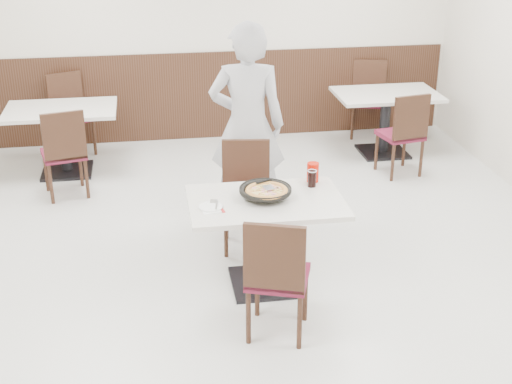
{
  "coord_description": "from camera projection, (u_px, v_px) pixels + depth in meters",
  "views": [
    {
      "loc": [
        -0.85,
        -5.21,
        2.99
      ],
      "look_at": [
        -0.06,
        -0.3,
        0.84
      ],
      "focal_mm": 50.0,
      "sensor_mm": 36.0,
      "label": 1
    }
  ],
  "objects": [
    {
      "name": "side_plate",
      "position": [
        211.0,
        207.0,
        5.37
      ],
      "size": [
        0.19,
        0.19,
        0.01
      ],
      "primitive_type": "cylinder",
      "rotation": [
        0.0,
        0.0,
        0.03
      ],
      "color": "white",
      "rests_on": "napkin"
    },
    {
      "name": "fork",
      "position": [
        217.0,
        205.0,
        5.38
      ],
      "size": [
        0.04,
        0.16,
        0.0
      ],
      "primitive_type": "cube",
      "rotation": [
        0.0,
        0.0,
        -0.18
      ],
      "color": "white",
      "rests_on": "side_plate"
    },
    {
      "name": "bg_chair_left_near",
      "position": [
        63.0,
        152.0,
        7.3
      ],
      "size": [
        0.51,
        0.51,
        0.95
      ],
      "primitive_type": null,
      "rotation": [
        0.0,
        0.0,
        0.24
      ],
      "color": "black",
      "rests_on": "floor"
    },
    {
      "name": "bg_chair_right_near",
      "position": [
        400.0,
        133.0,
        7.85
      ],
      "size": [
        0.49,
        0.49,
        0.95
      ],
      "primitive_type": null,
      "rotation": [
        0.0,
        0.0,
        0.2
      ],
      "color": "black",
      "rests_on": "floor"
    },
    {
      "name": "pizza",
      "position": [
        267.0,
        193.0,
        5.49
      ],
      "size": [
        0.32,
        0.32,
        0.02
      ],
      "primitive_type": "cylinder",
      "rotation": [
        0.0,
        0.0,
        0.03
      ],
      "color": "#C28237",
      "rests_on": "pizza_pan"
    },
    {
      "name": "diner_person",
      "position": [
        247.0,
        126.0,
        6.54
      ],
      "size": [
        0.76,
        0.56,
        1.92
      ],
      "primitive_type": "imported",
      "rotation": [
        0.0,
        0.0,
        2.99
      ],
      "color": "silver",
      "rests_on": "floor"
    },
    {
      "name": "wainscot_back",
      "position": [
        214.0,
        95.0,
        8.97
      ],
      "size": [
        5.9,
        0.03,
        1.1
      ],
      "primitive_type": "cube",
      "color": "black",
      "rests_on": "floor"
    },
    {
      "name": "chair_far",
      "position": [
        246.0,
        198.0,
        6.22
      ],
      "size": [
        0.47,
        0.47,
        0.95
      ],
      "primitive_type": null,
      "rotation": [
        0.0,
        0.0,
        3.01
      ],
      "color": "black",
      "rests_on": "floor"
    },
    {
      "name": "bg_chair_right_far",
      "position": [
        368.0,
        100.0,
        9.05
      ],
      "size": [
        0.53,
        0.53,
        0.95
      ],
      "primitive_type": null,
      "rotation": [
        0.0,
        0.0,
        2.83
      ],
      "color": "black",
      "rests_on": "floor"
    },
    {
      "name": "chair_near",
      "position": [
        278.0,
        274.0,
        5.01
      ],
      "size": [
        0.53,
        0.53,
        0.95
      ],
      "primitive_type": null,
      "rotation": [
        0.0,
        0.0,
        -0.33
      ],
      "color": "black",
      "rests_on": "floor"
    },
    {
      "name": "main_table",
      "position": [
        266.0,
        243.0,
        5.66
      ],
      "size": [
        1.22,
        0.83,
        0.75
      ],
      "primitive_type": null,
      "rotation": [
        0.0,
        0.0,
        0.03
      ],
      "color": "beige",
      "rests_on": "floor"
    },
    {
      "name": "floor",
      "position": [
        258.0,
        269.0,
        6.04
      ],
      "size": [
        7.0,
        7.0,
        0.0
      ],
      "primitive_type": "plane",
      "color": "#A6A6A1",
      "rests_on": "ground"
    },
    {
      "name": "pizza_pan",
      "position": [
        265.0,
        193.0,
        5.53
      ],
      "size": [
        0.36,
        0.36,
        0.01
      ],
      "primitive_type": "cylinder",
      "rotation": [
        0.0,
        0.0,
        0.03
      ],
      "color": "black",
      "rests_on": "trivet"
    },
    {
      "name": "cola_glass",
      "position": [
        312.0,
        179.0,
        5.73
      ],
      "size": [
        0.07,
        0.07,
        0.13
      ],
      "primitive_type": "cylinder",
      "rotation": [
        0.0,
        0.0,
        0.03
      ],
      "color": "black",
      "rests_on": "main_table"
    },
    {
      "name": "pizza_server",
      "position": [
        269.0,
        187.0,
        5.5
      ],
      "size": [
        0.09,
        0.11,
        0.0
      ],
      "primitive_type": "cube",
      "rotation": [
        0.0,
        0.0,
        0.2
      ],
      "color": "white",
      "rests_on": "pizza"
    },
    {
      "name": "wall_back",
      "position": [
        212.0,
        27.0,
        8.65
      ],
      "size": [
        6.0,
        0.04,
        2.8
      ],
      "primitive_type": "cube",
      "color": "beige",
      "rests_on": "floor"
    },
    {
      "name": "red_cup",
      "position": [
        313.0,
        172.0,
        5.83
      ],
      "size": [
        0.1,
        0.1,
        0.16
      ],
      "primitive_type": "cylinder",
      "rotation": [
        0.0,
        0.0,
        0.03
      ],
      "color": "#B90D00",
      "rests_on": "main_table"
    },
    {
      "name": "trivet",
      "position": [
        266.0,
        195.0,
        5.56
      ],
      "size": [
        0.13,
        0.13,
        0.04
      ],
      "primitive_type": "cylinder",
      "rotation": [
        0.0,
        0.0,
        0.03
      ],
      "color": "black",
      "rests_on": "main_table"
    },
    {
      "name": "bg_table_right",
      "position": [
        385.0,
        123.0,
        8.49
      ],
      "size": [
        1.22,
        0.83,
        0.75
      ],
      "primitive_type": null,
      "rotation": [
        0.0,
        0.0,
        -0.03
      ],
      "color": "beige",
      "rests_on": "floor"
    },
    {
      "name": "napkin",
      "position": [
        211.0,
        209.0,
        5.35
      ],
      "size": [
        0.17,
        0.17,
        0.0
      ],
      "primitive_type": "cube",
      "rotation": [
        0.0,
        0.0,
        0.17
      ],
      "color": "white",
      "rests_on": "main_table"
    },
    {
      "name": "bg_chair_left_far",
      "position": [
        72.0,
        115.0,
        8.45
      ],
      "size": [
        0.55,
        0.55,
        0.95
      ],
      "primitive_type": null,
      "rotation": [
        0.0,
        0.0,
        3.56
      ],
      "color": "black",
      "rests_on": "floor"
    },
    {
      "name": "bg_table_left",
      "position": [
        64.0,
        141.0,
        7.92
      ],
      "size": [
        1.2,
        0.8,
        0.75
      ],
      "primitive_type": null,
      "rotation": [
        0.0,
        0.0,
        0.0
      ],
      "color": "beige",
      "rests_on": "floor"
    }
  ]
}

